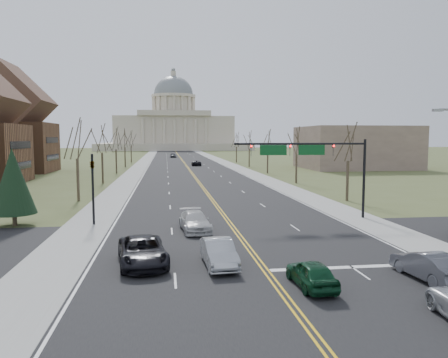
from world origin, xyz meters
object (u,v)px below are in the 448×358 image
object	(u,v)px
signal_mast	(311,155)
car_nb_outer_lead	(427,265)
signal_left	(93,181)
car_sb_outer_lead	(143,251)
car_far_sb	(173,155)
car_sb_inner_lead	(219,253)
car_nb_inner_lead	(311,273)
car_far_nb	(196,163)
car_sb_inner_second	(195,221)

from	to	relation	value
signal_mast	car_nb_outer_lead	world-z (taller)	signal_mast
signal_left	car_sb_outer_lead	bearing A→B (deg)	-69.29
car_nb_outer_lead	car_far_sb	bearing A→B (deg)	-91.75
car_sb_inner_lead	car_nb_inner_lead	bearing A→B (deg)	-48.40
signal_mast	car_sb_inner_lead	bearing A→B (deg)	-126.79
car_sb_inner_lead	car_sb_outer_lead	distance (m)	4.42
car_sb_inner_lead	signal_mast	bearing A→B (deg)	50.14
signal_left	car_far_nb	xyz separation A→B (m)	(14.09, 76.92, -2.99)
car_sb_inner_lead	car_far_sb	size ratio (longest dim) A/B	0.95
car_sb_inner_second	signal_mast	bearing A→B (deg)	13.58
car_far_sb	car_sb_inner_second	bearing A→B (deg)	-95.79
signal_mast	car_sb_inner_second	size ratio (longest dim) A/B	2.33
car_nb_inner_lead	car_far_sb	xyz separation A→B (m)	(-4.24, 141.98, 0.15)
car_nb_outer_lead	car_sb_outer_lead	distance (m)	15.49
car_sb_inner_second	car_far_nb	world-z (taller)	car_sb_inner_second
car_sb_outer_lead	car_sb_inner_second	xyz separation A→B (m)	(3.61, 8.80, -0.04)
car_sb_inner_lead	car_sb_outer_lead	xyz separation A→B (m)	(-4.34, 0.83, 0.03)
car_nb_outer_lead	car_far_nb	bearing A→B (deg)	-92.75
car_nb_inner_lead	car_sb_inner_second	world-z (taller)	car_sb_inner_second
signal_mast	car_sb_inner_second	xyz separation A→B (m)	(-10.64, -3.62, -5.00)
car_nb_outer_lead	car_nb_inner_lead	bearing A→B (deg)	-2.83
car_far_nb	car_far_sb	size ratio (longest dim) A/B	1.06
signal_left	car_far_sb	world-z (taller)	signal_left
signal_mast	car_nb_inner_lead	distance (m)	19.02
car_nb_outer_lead	car_far_sb	xyz separation A→B (m)	(-10.61, 141.62, 0.09)
signal_mast	car_nb_outer_lead	xyz separation A→B (m)	(0.54, -17.02, -5.01)
signal_mast	car_far_sb	size ratio (longest dim) A/B	2.49
signal_left	car_sb_outer_lead	size ratio (longest dim) A/B	1.05
signal_mast	car_sb_outer_lead	bearing A→B (deg)	-138.91
car_sb_outer_lead	car_far_nb	world-z (taller)	car_sb_outer_lead
signal_mast	signal_left	bearing A→B (deg)	180.00
car_far_nb	car_sb_inner_lead	bearing A→B (deg)	87.17
car_sb_inner_lead	car_far_nb	bearing A→B (deg)	83.73
signal_mast	car_sb_outer_lead	world-z (taller)	signal_mast
signal_mast	car_far_sb	distance (m)	125.10
car_sb_inner_second	car_far_sb	distance (m)	128.22
car_nb_outer_lead	car_sb_inner_second	bearing A→B (deg)	-56.21
car_sb_outer_lead	car_far_nb	bearing A→B (deg)	76.49
car_nb_inner_lead	car_sb_inner_second	distance (m)	14.57
car_far_sb	car_nb_inner_lead	bearing A→B (deg)	-93.82
car_sb_outer_lead	signal_left	bearing A→B (deg)	103.20
signal_mast	signal_left	xyz separation A→B (m)	(-18.95, 0.00, -2.05)
car_nb_outer_lead	car_sb_inner_lead	xyz separation A→B (m)	(-10.45, 3.77, 0.03)
car_nb_inner_lead	car_far_nb	world-z (taller)	car_far_nb
car_nb_inner_lead	car_far_sb	distance (m)	142.04
signal_mast	signal_left	world-z (taller)	signal_mast
car_sb_outer_lead	car_sb_inner_lead	bearing A→B (deg)	-18.28
signal_left	car_far_nb	distance (m)	78.26
car_sb_inner_second	car_far_nb	xyz separation A→B (m)	(5.78, 80.55, -0.04)
car_nb_inner_lead	car_nb_outer_lead	xyz separation A→B (m)	(6.37, 0.36, 0.06)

